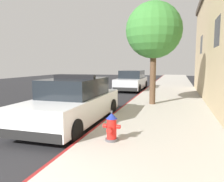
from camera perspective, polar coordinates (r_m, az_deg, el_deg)
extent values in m
cube|color=#232326|center=(13.71, -11.94, -2.28)|extent=(34.85, 60.00, 0.20)
cube|color=#ADA89E|center=(12.08, 14.01, -2.71)|extent=(3.64, 60.00, 0.16)
cube|color=maroon|center=(12.29, 5.31, -2.37)|extent=(0.08, 60.00, 0.16)
cube|color=black|center=(9.43, 25.48, 13.51)|extent=(0.06, 1.30, 1.10)
cube|color=black|center=(15.15, 22.03, 10.91)|extent=(0.06, 1.30, 1.10)
cube|color=white|center=(7.75, -9.81, -4.13)|extent=(1.84, 4.80, 0.76)
cube|color=black|center=(7.78, -9.43, 0.99)|extent=(1.64, 2.50, 0.60)
cube|color=black|center=(5.87, -20.05, -10.65)|extent=(1.76, 0.16, 0.24)
cube|color=black|center=(9.91, -3.80, -3.16)|extent=(1.76, 0.16, 0.24)
cylinder|color=black|center=(9.67, -9.92, -3.51)|extent=(0.22, 0.64, 0.64)
cylinder|color=black|center=(9.05, -0.08, -4.12)|extent=(0.22, 0.64, 0.64)
cylinder|color=black|center=(6.87, -22.70, -8.22)|extent=(0.22, 0.64, 0.64)
cylinder|color=black|center=(5.96, -9.53, -10.05)|extent=(0.22, 0.64, 0.64)
cube|color=black|center=(7.71, -9.64, 3.62)|extent=(1.48, 0.20, 0.12)
cube|color=red|center=(7.87, -11.94, 3.63)|extent=(0.44, 0.18, 0.11)
cube|color=#1E33E0|center=(7.56, -7.25, 3.60)|extent=(0.44, 0.18, 0.11)
cube|color=#B2B5BA|center=(17.72, 5.05, 2.11)|extent=(1.84, 4.80, 0.76)
cube|color=black|center=(17.83, 5.17, 4.32)|extent=(1.64, 2.50, 0.60)
cube|color=black|center=(15.47, 3.33, 0.46)|extent=(1.76, 0.16, 0.24)
cube|color=black|center=(20.04, 6.36, 1.89)|extent=(1.76, 0.16, 0.24)
cylinder|color=black|center=(19.58, 3.55, 1.81)|extent=(0.22, 0.64, 0.64)
cylinder|color=black|center=(19.27, 8.55, 1.66)|extent=(0.22, 0.64, 0.64)
cylinder|color=black|center=(16.30, 0.89, 0.80)|extent=(0.22, 0.64, 0.64)
cylinder|color=black|center=(15.93, 6.86, 0.61)|extent=(0.22, 0.64, 0.64)
cylinder|color=#4C4C51|center=(5.66, -0.09, -12.32)|extent=(0.32, 0.32, 0.06)
cylinder|color=red|center=(5.57, -0.09, -9.60)|extent=(0.24, 0.24, 0.50)
cone|color=navy|center=(5.49, -0.09, -6.39)|extent=(0.28, 0.28, 0.14)
cylinder|color=#4C4C51|center=(5.47, -0.09, -5.37)|extent=(0.05, 0.05, 0.06)
cylinder|color=red|center=(5.60, -1.77, -8.87)|extent=(0.10, 0.10, 0.10)
cylinder|color=red|center=(5.51, 1.63, -9.14)|extent=(0.10, 0.10, 0.10)
cylinder|color=red|center=(5.40, -0.64, -10.02)|extent=(0.13, 0.12, 0.13)
cylinder|color=brown|center=(10.72, 10.40, 3.45)|extent=(0.28, 0.28, 2.54)
sphere|color=#387A33|center=(10.81, 10.66, 15.05)|extent=(2.59, 2.59, 2.59)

